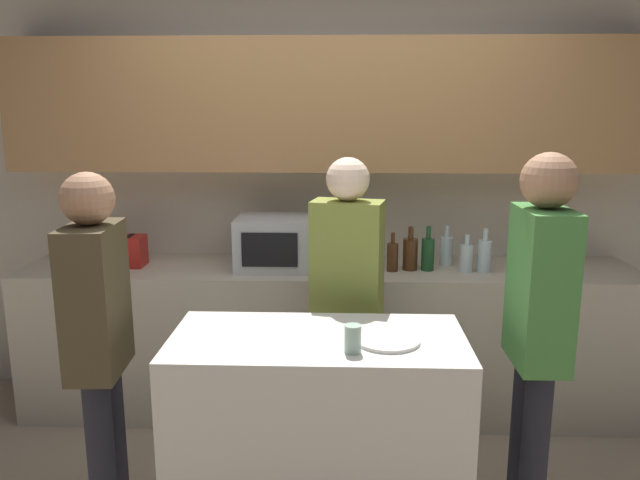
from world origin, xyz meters
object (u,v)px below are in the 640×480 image
at_px(bottle_2, 410,253).
at_px(person_left, 538,320).
at_px(toaster, 122,251).
at_px(potted_plant, 548,236).
at_px(bottle_1, 393,256).
at_px(bottle_5, 466,258).
at_px(person_right, 347,289).
at_px(bottle_4, 446,250).
at_px(bottle_6, 484,255).
at_px(bottle_0, 373,252).
at_px(plate_on_island, 387,340).
at_px(bottle_3, 428,254).
at_px(person_center, 98,332).
at_px(microwave, 282,242).
at_px(cup_0, 353,339).

relative_size(bottle_2, person_left, 0.15).
distance_m(toaster, bottle_2, 1.69).
height_order(potted_plant, bottle_1, potted_plant).
xyz_separation_m(bottle_5, person_right, (-0.68, -0.51, -0.04)).
bearing_deg(bottle_4, bottle_6, -35.39).
height_order(potted_plant, bottle_0, potted_plant).
relative_size(potted_plant, person_left, 0.24).
height_order(bottle_4, person_left, person_left).
relative_size(bottle_2, plate_on_island, 0.97).
relative_size(bottle_3, person_right, 0.16).
xyz_separation_m(bottle_4, person_center, (-1.60, -1.28, -0.05)).
bearing_deg(bottle_4, microwave, -174.99).
bearing_deg(bottle_2, cup_0, -105.40).
distance_m(bottle_3, bottle_4, 0.17).
bearing_deg(bottle_0, bottle_4, 8.67).
bearing_deg(potted_plant, plate_on_island, -129.96).
xyz_separation_m(bottle_1, bottle_4, (0.33, 0.15, 0.00)).
bearing_deg(bottle_4, bottle_3, -136.47).
bearing_deg(bottle_5, plate_on_island, -115.14).
xyz_separation_m(bottle_0, bottle_3, (0.31, -0.05, 0.01)).
height_order(bottle_0, bottle_3, bottle_3).
distance_m(bottle_3, person_left, 1.14).
relative_size(person_left, person_right, 1.04).
bearing_deg(bottle_0, cup_0, -96.09).
height_order(toaster, bottle_5, bottle_5).
height_order(bottle_0, cup_0, bottle_0).
bearing_deg(potted_plant, person_right, -153.27).
bearing_deg(plate_on_island, toaster, 141.38).
height_order(toaster, bottle_4, bottle_4).
bearing_deg(plate_on_island, bottle_1, 84.66).
height_order(plate_on_island, person_center, person_center).
relative_size(microwave, cup_0, 4.77).
height_order(bottle_3, bottle_6, bottle_3).
height_order(potted_plant, bottle_3, potted_plant).
relative_size(person_left, person_center, 1.05).
height_order(microwave, bottle_2, microwave).
relative_size(bottle_4, person_center, 0.15).
distance_m(bottle_0, person_right, 0.62).
xyz_separation_m(bottle_1, bottle_6, (0.52, 0.01, 0.01)).
bearing_deg(bottle_6, cup_0, -121.75).
relative_size(bottle_4, person_left, 0.14).
relative_size(bottle_5, person_right, 0.14).
height_order(microwave, bottle_0, microwave).
distance_m(microwave, bottle_1, 0.65).
xyz_separation_m(cup_0, person_right, (-0.02, 0.72, -0.02)).
bearing_deg(microwave, toaster, 179.91).
height_order(bottle_4, plate_on_island, bottle_4).
height_order(bottle_0, bottle_1, bottle_0).
distance_m(toaster, potted_plant, 2.48).
height_order(bottle_1, cup_0, bottle_1).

